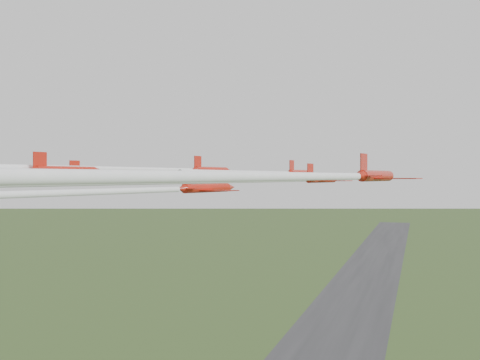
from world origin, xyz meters
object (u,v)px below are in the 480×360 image
(jet_row2_right, at_px, (259,180))
(jet_lead, at_px, (281,173))
(jet_row2_left, at_px, (177,170))
(jet_row3_left, at_px, (48,176))
(jet_row3_right, at_px, (324,176))
(jet_row3_mid, at_px, (138,190))

(jet_row2_right, bearing_deg, jet_lead, 111.41)
(jet_row2_left, distance_m, jet_row3_left, 18.65)
(jet_row2_left, distance_m, jet_row2_right, 20.00)
(jet_lead, height_order, jet_row2_right, jet_lead)
(jet_row3_left, xyz_separation_m, jet_row3_right, (41.08, -15.08, 0.00))
(jet_row2_right, bearing_deg, jet_row3_left, -164.07)
(jet_row2_left, bearing_deg, jet_lead, 48.33)
(jet_lead, xyz_separation_m, jet_row3_mid, (-8.05, -32.44, -2.08))
(jet_row2_right, bearing_deg, jet_row2_left, 159.47)
(jet_row3_mid, bearing_deg, jet_row2_left, 118.99)
(jet_row3_left, bearing_deg, jet_row3_right, -9.78)
(jet_row2_left, height_order, jet_row3_right, jet_row2_left)
(jet_lead, distance_m, jet_row3_mid, 33.49)
(jet_row2_left, xyz_separation_m, jet_row2_right, (16.40, -11.37, -1.38))
(jet_lead, height_order, jet_row2_left, jet_row2_left)
(jet_lead, distance_m, jet_row2_right, 22.09)
(jet_row2_right, height_order, jet_row3_left, jet_row3_left)
(jet_row3_mid, bearing_deg, jet_row3_right, 0.51)
(jet_lead, relative_size, jet_row2_right, 0.64)
(jet_row2_right, height_order, jet_row3_mid, jet_row2_right)
(jet_row3_left, relative_size, jet_row3_right, 0.75)
(jet_row2_left, distance_m, jet_row3_right, 38.50)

